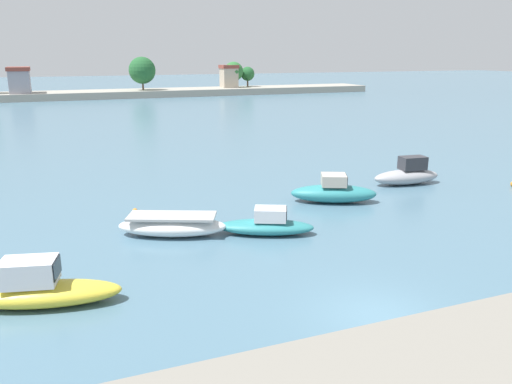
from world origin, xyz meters
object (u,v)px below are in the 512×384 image
Objects in this scene: moored_boat_1 at (172,225)px; mooring_buoy_0 at (135,211)px; moored_boat_2 at (266,225)px; mooring_buoy_1 at (335,182)px; moored_boat_0 at (42,289)px; moored_boat_3 at (334,192)px; moored_boat_4 at (408,175)px.

moored_boat_1 reaches higher than mooring_buoy_0.
moored_boat_2 is 10.67m from mooring_buoy_1.
moored_boat_0 is 1.03× the size of moored_boat_3.
mooring_buoy_1 is at bearing 66.57° from moored_boat_2.
moored_boat_4 reaches higher than moored_boat_0.
mooring_buoy_0 is (-18.04, 0.15, -0.52)m from moored_boat_4.
moored_boat_3 is (10.11, 2.15, 0.13)m from moored_boat_1.
moored_boat_0 is at bearing -114.06° from moored_boat_1.
moored_boat_2 is (10.06, 3.84, -0.14)m from moored_boat_0.
moored_boat_4 reaches higher than moored_boat_3.
moored_boat_0 is 19.56× the size of mooring_buoy_0.
moored_boat_3 reaches higher than mooring_buoy_1.
mooring_buoy_0 is 13.44m from mooring_buoy_1.
mooring_buoy_1 is at bearing 44.73° from moored_boat_0.
mooring_buoy_1 is at bearing 47.87° from moored_boat_1.
moored_boat_0 is 0.99× the size of moored_boat_1.
moored_boat_2 is at bearing -137.98° from mooring_buoy_1.
mooring_buoy_0 is at bearing 77.60° from moored_boat_0.
moored_boat_0 is 10.65m from mooring_buoy_0.
moored_boat_4 is 4.94m from mooring_buoy_1.
moored_boat_2 is 13.26× the size of mooring_buoy_1.
moored_boat_4 is at bearing 40.64° from moored_boat_3.
moored_boat_1 is 13.46m from mooring_buoy_1.
moored_boat_1 is (5.77, 5.35, -0.11)m from moored_boat_0.
moored_boat_0 is at bearing -115.73° from mooring_buoy_0.
moored_boat_1 is 4.41m from mooring_buoy_0.
moored_boat_1 is 14.88× the size of mooring_buoy_1.
moored_boat_2 is 7.92m from mooring_buoy_0.
moored_boat_0 is at bearing -130.10° from moored_boat_3.
mooring_buoy_1 is at bearing 83.45° from moored_boat_3.
moored_boat_4 is 17.46× the size of mooring_buoy_0.
moored_boat_0 reaches higher than mooring_buoy_1.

